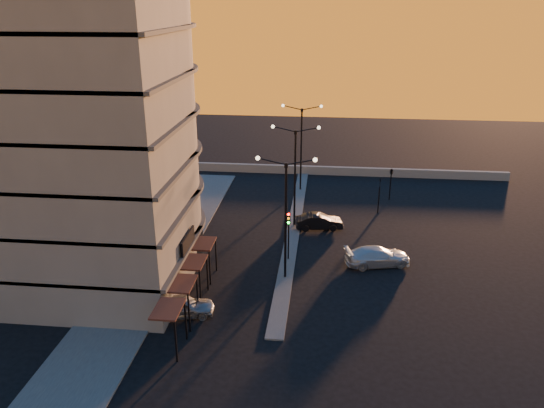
{
  "coord_description": "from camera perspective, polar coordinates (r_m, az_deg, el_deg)",
  "views": [
    {
      "loc": [
        2.82,
        -35.35,
        19.62
      ],
      "look_at": [
        -1.65,
        6.06,
        3.61
      ],
      "focal_mm": 35.0,
      "sensor_mm": 36.0,
      "label": 1
    }
  ],
  "objects": [
    {
      "name": "car_hatchback",
      "position": [
        36.21,
        -9.72,
        -10.76
      ],
      "size": [
        4.56,
        2.57,
        1.46
      ],
      "primitive_type": "imported",
      "rotation": [
        0.0,
        0.0,
        1.78
      ],
      "color": "gray",
      "rests_on": "ground"
    },
    {
      "name": "signal_east_b",
      "position": [
        56.25,
        12.73,
        3.41
      ],
      "size": [
        0.42,
        1.99,
        3.6
      ],
      "color": "black",
      "rests_on": "ground"
    },
    {
      "name": "building",
      "position": [
        39.93,
        -19.12,
        8.74
      ],
      "size": [
        14.35,
        17.08,
        25.0
      ],
      "color": "slate",
      "rests_on": "ground"
    },
    {
      "name": "car_wagon",
      "position": [
        42.88,
        11.29,
        -5.53
      ],
      "size": [
        5.51,
        3.28,
        1.5
      ],
      "primitive_type": "imported",
      "rotation": [
        0.0,
        0.0,
        1.82
      ],
      "color": "silver",
      "rests_on": "ground"
    },
    {
      "name": "signal_east_a",
      "position": [
        52.68,
        11.44,
        0.96
      ],
      "size": [
        0.13,
        0.16,
        3.6
      ],
      "color": "black",
      "rests_on": "ground"
    },
    {
      "name": "streetlamp_far",
      "position": [
        57.17,
        3.17,
        6.79
      ],
      "size": [
        4.32,
        0.32,
        9.51
      ],
      "color": "black",
      "rests_on": "ground"
    },
    {
      "name": "streetlamp_near",
      "position": [
        38.14,
        1.49,
        -0.57
      ],
      "size": [
        4.32,
        0.32,
        9.51
      ],
      "color": "black",
      "rests_on": "ground"
    },
    {
      "name": "streetlamp_mid",
      "position": [
        47.55,
        2.5,
        3.84
      ],
      "size": [
        4.32,
        0.32,
        9.51
      ],
      "color": "black",
      "rests_on": "ground"
    },
    {
      "name": "median",
      "position": [
        49.47,
        2.4,
        -2.29
      ],
      "size": [
        1.2,
        36.0,
        0.12
      ],
      "primitive_type": "cube",
      "color": "#4B4B49",
      "rests_on": "ground"
    },
    {
      "name": "sidewalk_west",
      "position": [
        45.92,
        -11.36,
        -4.64
      ],
      "size": [
        5.0,
        40.0,
        0.12
      ],
      "primitive_type": "cube",
      "color": "#4B4B49",
      "rests_on": "ground"
    },
    {
      "name": "ground",
      "position": [
        40.53,
        1.42,
        -7.94
      ],
      "size": [
        120.0,
        120.0,
        0.0
      ],
      "primitive_type": "plane",
      "color": "black",
      "rests_on": "ground"
    },
    {
      "name": "traffic_light_main",
      "position": [
        41.82,
        1.78,
        -2.58
      ],
      "size": [
        0.28,
        0.44,
        4.25
      ],
      "color": "black",
      "rests_on": "ground"
    },
    {
      "name": "parapet",
      "position": [
        64.26,
        5.17,
        3.63
      ],
      "size": [
        44.0,
        0.5,
        1.0
      ],
      "primitive_type": "cube",
      "color": "slate",
      "rests_on": "ground"
    },
    {
      "name": "car_sedan",
      "position": [
        48.76,
        5.08,
        -1.89
      ],
      "size": [
        4.48,
        2.14,
        1.42
      ],
      "primitive_type": "imported",
      "rotation": [
        0.0,
        0.0,
        1.72
      ],
      "color": "black",
      "rests_on": "ground"
    }
  ]
}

